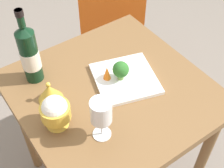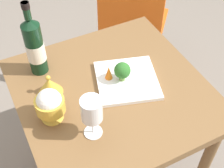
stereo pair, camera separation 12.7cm
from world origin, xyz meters
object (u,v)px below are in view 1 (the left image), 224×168
at_px(serving_plate, 125,79).
at_px(wine_bottle, 29,54).
at_px(wine_glass, 101,112).
at_px(rice_bowl_lid, 50,92).
at_px(carrot_garnish_left, 107,73).
at_px(rice_bowl, 55,112).
at_px(broccoli_floret, 121,70).
at_px(chair_near_window, 114,19).

bearing_deg(serving_plate, wine_bottle, 142.79).
bearing_deg(serving_plate, wine_glass, -143.69).
xyz_separation_m(rice_bowl_lid, carrot_garnish_left, (0.24, -0.05, 0.01)).
height_order(wine_glass, rice_bowl, wine_glass).
distance_m(rice_bowl_lid, carrot_garnish_left, 0.24).
bearing_deg(carrot_garnish_left, wine_glass, -128.43).
bearing_deg(broccoli_floret, wine_glass, -140.11).
relative_size(rice_bowl_lid, carrot_garnish_left, 1.59).
distance_m(chair_near_window, serving_plate, 0.80).
xyz_separation_m(chair_near_window, serving_plate, (-0.40, -0.65, 0.24)).
relative_size(wine_bottle, serving_plate, 1.08).
relative_size(serving_plate, broccoli_floret, 3.64).
bearing_deg(carrot_garnish_left, rice_bowl, -164.21).
bearing_deg(carrot_garnish_left, wine_bottle, 141.40).
bearing_deg(carrot_garnish_left, broccoli_floret, -36.46).
relative_size(chair_near_window, wine_bottle, 2.53).
bearing_deg(wine_glass, serving_plate, 36.31).
xyz_separation_m(rice_bowl, carrot_garnish_left, (0.28, 0.08, -0.03)).
height_order(chair_near_window, carrot_garnish_left, chair_near_window).
bearing_deg(carrot_garnish_left, rice_bowl_lid, 169.01).
distance_m(wine_bottle, rice_bowl, 0.28).
bearing_deg(wine_glass, chair_near_window, 52.43).
height_order(chair_near_window, wine_glass, wine_glass).
distance_m(wine_bottle, rice_bowl_lid, 0.17).
bearing_deg(rice_bowl_lid, carrot_garnish_left, -10.99).
relative_size(rice_bowl_lid, broccoli_floret, 1.17).
bearing_deg(wine_glass, carrot_garnish_left, 51.57).
relative_size(wine_glass, rice_bowl_lid, 1.79).
relative_size(chair_near_window, wine_glass, 4.75).
bearing_deg(chair_near_window, wine_glass, -85.60).
height_order(wine_bottle, broccoli_floret, wine_bottle).
distance_m(wine_glass, carrot_garnish_left, 0.28).
bearing_deg(rice_bowl, wine_bottle, 82.25).
height_order(serving_plate, carrot_garnish_left, carrot_garnish_left).
distance_m(rice_bowl_lid, broccoli_floret, 0.30).
distance_m(rice_bowl, broccoli_floret, 0.32).
bearing_deg(chair_near_window, carrot_garnish_left, -85.30).
bearing_deg(carrot_garnish_left, chair_near_window, 52.73).
bearing_deg(broccoli_floret, wine_bottle, 141.73).
distance_m(wine_bottle, wine_glass, 0.41).
bearing_deg(wine_glass, broccoli_floret, 39.89).
xyz_separation_m(wine_bottle, rice_bowl_lid, (-0.00, -0.14, -0.10)).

